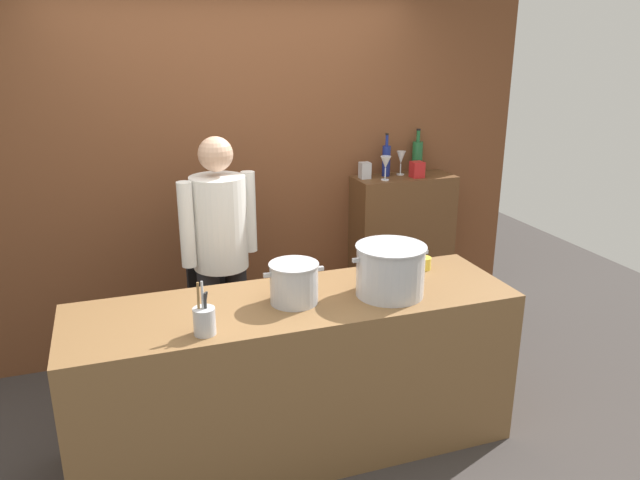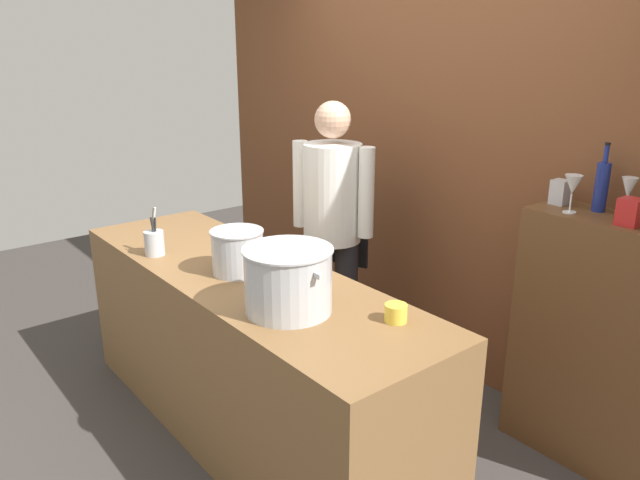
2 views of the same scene
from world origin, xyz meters
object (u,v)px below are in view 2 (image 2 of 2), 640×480
stockpot_large (288,280)px  wine_glass_short (573,186)px  butter_jar (396,313)px  wine_glass_tall (629,189)px  spice_tin_red (630,212)px  stockpot_small (238,252)px  wine_bottle_cobalt (602,186)px  chef (333,220)px  utensil_crock (154,242)px  spice_tin_silver (560,192)px

stockpot_large → wine_glass_short: wine_glass_short is taller
butter_jar → wine_glass_tall: (0.36, 1.07, 0.42)m
spice_tin_red → stockpot_small: bearing=-138.5°
wine_glass_short → spice_tin_red: size_ratio=1.51×
wine_bottle_cobalt → wine_glass_tall: 0.12m
chef → utensil_crock: bearing=54.9°
chef → stockpot_small: bearing=85.8°
stockpot_large → butter_jar: bearing=38.1°
utensil_crock → butter_jar: bearing=16.9°
stockpot_small → wine_glass_tall: (1.23, 1.27, 0.35)m
stockpot_large → chef: bearing=130.8°
chef → stockpot_small: size_ratio=5.16×
wine_glass_short → spice_tin_silver: bearing=137.5°
wine_glass_short → spice_tin_red: 0.27m
butter_jar → spice_tin_silver: 1.10m
stockpot_large → spice_tin_red: size_ratio=3.72×
wine_glass_short → spice_tin_silver: size_ratio=1.48×
stockpot_large → stockpot_small: bearing=172.3°
wine_glass_short → wine_glass_tall: size_ratio=0.98×
utensil_crock → wine_glass_tall: (1.73, 1.48, 0.38)m
stockpot_large → spice_tin_red: spice_tin_red is taller
wine_glass_tall → spice_tin_silver: size_ratio=1.51×
stockpot_small → utensil_crock: utensil_crock is taller
butter_jar → stockpot_small: bearing=-166.5°
wine_glass_short → chef: bearing=-165.1°
wine_glass_short → spice_tin_red: bearing=2.6°
chef → stockpot_large: (0.75, -0.87, 0.07)m
chef → butter_jar: (1.11, -0.59, -0.03)m
chef → wine_glass_short: 1.38m
butter_jar → wine_glass_short: 1.04m
wine_bottle_cobalt → spice_tin_silver: bearing=-172.0°
chef → spice_tin_red: 1.61m
stockpot_large → wine_glass_tall: size_ratio=2.42×
wine_glass_tall → butter_jar: bearing=-108.8°
spice_tin_silver → utensil_crock: bearing=-134.4°
wine_glass_tall → wine_glass_short: bearing=-144.8°
utensil_crock → wine_glass_tall: bearing=40.6°
utensil_crock → spice_tin_silver: size_ratio=2.17×
wine_glass_tall → spice_tin_silver: wine_glass_tall is taller
stockpot_small → wine_glass_short: (1.04, 1.14, 0.35)m
stockpot_small → utensil_crock: size_ratio=1.25×
wine_glass_tall → utensil_crock: bearing=-139.4°
wine_glass_tall → spice_tin_red: wine_glass_tall is taller
wine_glass_short → spice_tin_silver: (-0.12, 0.11, -0.07)m
chef → wine_glass_tall: 1.59m
wine_bottle_cobalt → wine_glass_short: size_ratio=1.80×
chef → spice_tin_silver: chef is taller
stockpot_small → butter_jar: size_ratio=3.48×
wine_bottle_cobalt → wine_glass_tall: size_ratio=1.77×
butter_jar → utensil_crock: bearing=-163.1°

